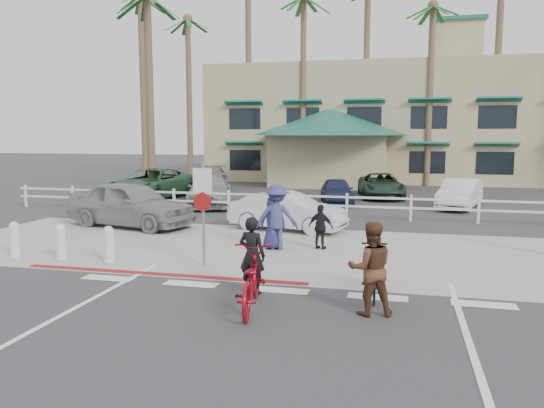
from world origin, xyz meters
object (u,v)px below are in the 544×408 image
(bike_red, at_px, (250,280))
(bike_black, at_px, (374,270))
(sign_post, at_px, (203,209))
(car_white_sedan, at_px, (287,211))
(car_red_compact, at_px, (131,204))

(bike_red, relative_size, bike_black, 1.18)
(sign_post, xyz_separation_m, bike_black, (4.22, -1.55, -0.90))
(bike_black, distance_m, car_white_sedan, 7.64)
(car_white_sedan, bearing_deg, car_red_compact, 108.18)
(bike_black, bearing_deg, car_red_compact, -39.48)
(sign_post, bearing_deg, bike_black, -20.19)
(bike_black, relative_size, car_white_sedan, 0.46)
(bike_red, height_order, bike_black, bike_red)
(car_white_sedan, height_order, car_red_compact, car_red_compact)
(sign_post, relative_size, bike_black, 1.58)
(bike_red, xyz_separation_m, car_red_compact, (-6.58, 7.63, 0.24))
(bike_black, bearing_deg, sign_post, -23.95)
(car_red_compact, bearing_deg, sign_post, -122.94)
(car_white_sedan, bearing_deg, bike_black, -142.86)
(sign_post, distance_m, car_white_sedan, 5.51)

